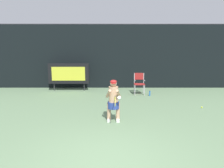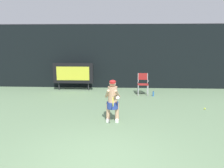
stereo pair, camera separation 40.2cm
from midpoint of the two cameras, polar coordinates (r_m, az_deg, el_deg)
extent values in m
cube|color=#6A8862|center=(5.24, -3.93, -19.68)|extent=(18.00, 22.00, 0.02)
cube|color=black|center=(13.05, -1.35, 6.87)|extent=(18.00, 0.12, 3.60)
cylinder|color=#38383D|center=(13.06, -1.38, 14.91)|extent=(18.00, 0.05, 0.05)
cube|color=black|center=(12.55, -11.56, 2.62)|extent=(2.20, 0.20, 1.10)
cube|color=gold|center=(12.45, -11.66, 2.55)|extent=(1.80, 0.01, 0.75)
cylinder|color=#2D2D33|center=(12.86, -15.04, -0.73)|extent=(0.05, 0.05, 0.40)
cylinder|color=#2D2D33|center=(12.53, -7.74, -0.76)|extent=(0.05, 0.05, 0.40)
cylinder|color=#B7B7BC|center=(11.32, 5.03, -1.60)|extent=(0.04, 0.04, 0.52)
cylinder|color=#B7B7BC|center=(11.37, 7.43, -1.59)|extent=(0.04, 0.04, 0.52)
cylinder|color=#B7B7BC|center=(11.72, 4.86, -1.18)|extent=(0.04, 0.04, 0.52)
cylinder|color=#B7B7BC|center=(11.77, 7.19, -1.18)|extent=(0.04, 0.04, 0.52)
cube|color=maroon|center=(11.49, 6.16, -0.04)|extent=(0.52, 0.44, 0.03)
cylinder|color=#B7B7BC|center=(11.62, 4.91, 1.43)|extent=(0.04, 0.04, 0.56)
cylinder|color=#B7B7BC|center=(11.67, 7.25, 1.42)|extent=(0.04, 0.04, 0.56)
cube|color=maroon|center=(11.63, 6.09, 1.96)|extent=(0.48, 0.02, 0.34)
cylinder|color=#B7B7BC|center=(11.43, 4.98, 0.97)|extent=(0.04, 0.44, 0.04)
cylinder|color=#B7B7BC|center=(11.48, 7.36, 0.96)|extent=(0.04, 0.44, 0.04)
cylinder|color=blue|center=(11.33, 8.74, -2.39)|extent=(0.07, 0.07, 0.24)
cylinder|color=black|center=(11.31, 8.76, -1.74)|extent=(0.03, 0.03, 0.03)
cube|color=white|center=(7.69, -2.08, -9.10)|extent=(0.11, 0.26, 0.09)
cube|color=white|center=(7.68, 0.19, -9.11)|extent=(0.11, 0.26, 0.09)
cylinder|color=tan|center=(7.65, -2.07, -7.07)|extent=(0.13, 0.13, 0.63)
cylinder|color=tan|center=(7.65, 0.19, -7.08)|extent=(0.13, 0.13, 0.63)
cylinder|color=navy|center=(7.58, -0.95, -5.37)|extent=(0.39, 0.39, 0.22)
cylinder|color=tan|center=(7.49, -0.96, -2.74)|extent=(0.31, 0.31, 0.56)
sphere|color=tan|center=(7.41, -0.96, 0.12)|extent=(0.22, 0.22, 0.22)
ellipsoid|color=#B22323|center=(7.40, -0.97, 0.58)|extent=(0.22, 0.22, 0.12)
cube|color=#B22323|center=(7.31, -0.98, 0.19)|extent=(0.17, 0.12, 0.02)
cylinder|color=tan|center=(7.32, -2.28, -2.47)|extent=(0.20, 0.48, 0.37)
cylinder|color=tan|center=(7.31, 0.31, -2.47)|extent=(0.20, 0.48, 0.37)
cylinder|color=white|center=(7.22, 0.47, -3.49)|extent=(0.13, 0.13, 0.12)
cylinder|color=black|center=(7.18, -0.64, -3.88)|extent=(0.03, 0.28, 0.03)
torus|color=yellow|center=(6.89, -0.67, -4.51)|extent=(0.02, 0.31, 0.31)
ellipsoid|color=silver|center=(6.89, -0.67, -4.51)|extent=(0.01, 0.26, 0.26)
sphere|color=#CCDB3D|center=(9.79, 20.86, -5.55)|extent=(0.07, 0.07, 0.07)
camera|label=1|loc=(0.20, -91.31, -0.24)|focal=36.19mm
camera|label=2|loc=(0.20, 88.69, 0.24)|focal=36.19mm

